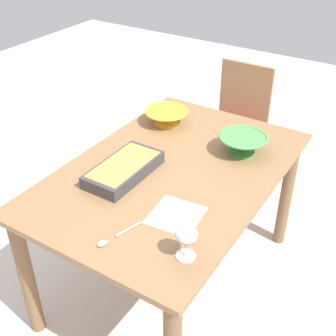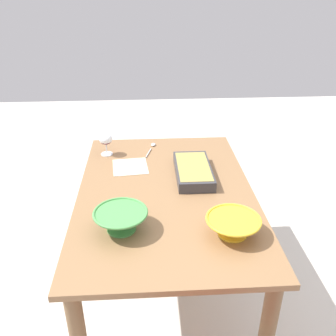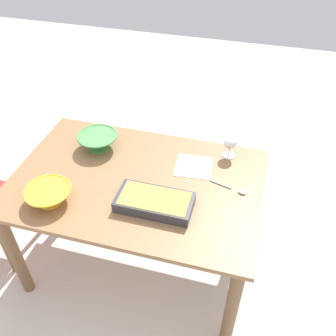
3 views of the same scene
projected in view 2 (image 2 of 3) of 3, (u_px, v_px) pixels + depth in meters
The scene contains 8 objects.
ground_plane at pixel (166, 292), 2.33m from camera, with size 8.00×8.00×0.00m, color beige.
dining_table at pixel (166, 209), 2.03m from camera, with size 1.41×0.93×0.75m.
wine_glass at pixel (106, 140), 2.33m from camera, with size 0.08×0.08×0.14m.
casserole_dish at pixel (193, 170), 2.11m from camera, with size 0.40×0.20×0.06m.
mixing_bowl at pixel (233, 225), 1.63m from camera, with size 0.25×0.25×0.09m.
small_bowl at pixel (121, 220), 1.66m from camera, with size 0.25×0.25×0.10m.
serving_spoon at pixel (152, 147), 2.46m from camera, with size 0.21×0.08×0.01m.
napkin at pixel (130, 167), 2.22m from camera, with size 0.21×0.20×0.00m, color beige.
Camera 2 is at (1.69, -0.09, 1.79)m, focal length 39.50 mm.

